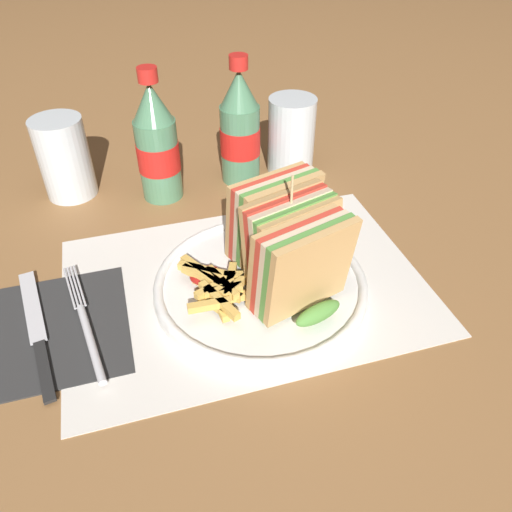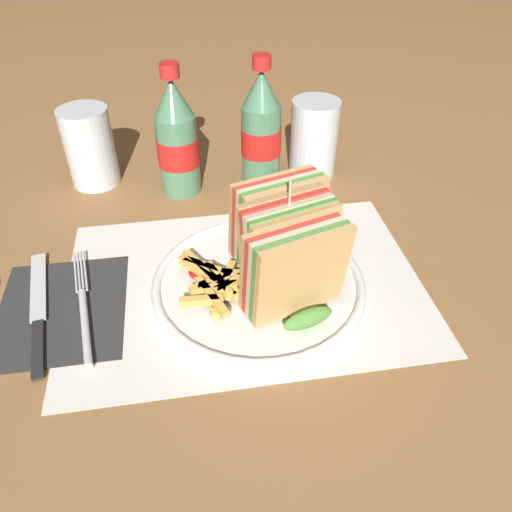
{
  "view_description": "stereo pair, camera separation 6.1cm",
  "coord_description": "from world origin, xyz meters",
  "px_view_note": "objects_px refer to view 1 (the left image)",
  "views": [
    {
      "loc": [
        -0.1,
        -0.42,
        0.42
      ],
      "look_at": [
        0.03,
        0.03,
        0.04
      ],
      "focal_mm": 35.0,
      "sensor_mm": 36.0,
      "label": 1
    },
    {
      "loc": [
        -0.05,
        -0.43,
        0.42
      ],
      "look_at": [
        0.03,
        0.03,
        0.04
      ],
      "focal_mm": 35.0,
      "sensor_mm": 36.0,
      "label": 2
    }
  ],
  "objects_px": {
    "club_sandwich": "(289,243)",
    "coke_bottle_near": "(157,145)",
    "plate_main": "(261,285)",
    "coke_bottle_far": "(240,130)",
    "glass_near": "(291,135)",
    "knife": "(37,331)",
    "glass_far": "(66,163)",
    "fork": "(87,330)"
  },
  "relations": [
    {
      "from": "club_sandwich",
      "to": "coke_bottle_near",
      "type": "distance_m",
      "value": 0.29
    },
    {
      "from": "plate_main",
      "to": "coke_bottle_far",
      "type": "relative_size",
      "value": 1.31
    },
    {
      "from": "coke_bottle_far",
      "to": "glass_near",
      "type": "distance_m",
      "value": 0.09
    },
    {
      "from": "plate_main",
      "to": "glass_near",
      "type": "xyz_separation_m",
      "value": [
        0.14,
        0.28,
        0.05
      ]
    },
    {
      "from": "knife",
      "to": "coke_bottle_near",
      "type": "height_order",
      "value": "coke_bottle_near"
    },
    {
      "from": "knife",
      "to": "coke_bottle_near",
      "type": "distance_m",
      "value": 0.32
    },
    {
      "from": "glass_near",
      "to": "glass_far",
      "type": "xyz_separation_m",
      "value": [
        -0.36,
        0.03,
        -0.01
      ]
    },
    {
      "from": "club_sandwich",
      "to": "glass_far",
      "type": "xyz_separation_m",
      "value": [
        -0.25,
        0.31,
        -0.02
      ]
    },
    {
      "from": "plate_main",
      "to": "fork",
      "type": "height_order",
      "value": "plate_main"
    },
    {
      "from": "coke_bottle_near",
      "to": "coke_bottle_far",
      "type": "bearing_deg",
      "value": 6.37
    },
    {
      "from": "plate_main",
      "to": "coke_bottle_far",
      "type": "xyz_separation_m",
      "value": [
        0.05,
        0.27,
        0.08
      ]
    },
    {
      "from": "fork",
      "to": "knife",
      "type": "xyz_separation_m",
      "value": [
        -0.05,
        0.02,
        -0.0
      ]
    },
    {
      "from": "plate_main",
      "to": "coke_bottle_far",
      "type": "height_order",
      "value": "coke_bottle_far"
    },
    {
      "from": "coke_bottle_far",
      "to": "coke_bottle_near",
      "type": "bearing_deg",
      "value": -173.63
    },
    {
      "from": "knife",
      "to": "club_sandwich",
      "type": "bearing_deg",
      "value": -10.7
    },
    {
      "from": "coke_bottle_near",
      "to": "coke_bottle_far",
      "type": "xyz_separation_m",
      "value": [
        0.13,
        0.01,
        0.0
      ]
    },
    {
      "from": "plate_main",
      "to": "coke_bottle_far",
      "type": "distance_m",
      "value": 0.29
    },
    {
      "from": "fork",
      "to": "glass_near",
      "type": "height_order",
      "value": "glass_near"
    },
    {
      "from": "plate_main",
      "to": "knife",
      "type": "bearing_deg",
      "value": 179.54
    },
    {
      "from": "plate_main",
      "to": "fork",
      "type": "bearing_deg",
      "value": -176.03
    },
    {
      "from": "fork",
      "to": "glass_far",
      "type": "xyz_separation_m",
      "value": [
        -0.01,
        0.32,
        0.05
      ]
    },
    {
      "from": "knife",
      "to": "coke_bottle_far",
      "type": "bearing_deg",
      "value": 31.67
    },
    {
      "from": "knife",
      "to": "glass_far",
      "type": "height_order",
      "value": "glass_far"
    },
    {
      "from": "fork",
      "to": "glass_far",
      "type": "height_order",
      "value": "glass_far"
    },
    {
      "from": "club_sandwich",
      "to": "glass_far",
      "type": "bearing_deg",
      "value": 129.24
    },
    {
      "from": "plate_main",
      "to": "glass_near",
      "type": "height_order",
      "value": "glass_near"
    },
    {
      "from": "fork",
      "to": "coke_bottle_near",
      "type": "xyz_separation_m",
      "value": [
        0.12,
        0.27,
        0.08
      ]
    },
    {
      "from": "glass_far",
      "to": "coke_bottle_far",
      "type": "bearing_deg",
      "value": -6.77
    },
    {
      "from": "coke_bottle_far",
      "to": "glass_far",
      "type": "bearing_deg",
      "value": 173.23
    },
    {
      "from": "coke_bottle_near",
      "to": "glass_far",
      "type": "xyz_separation_m",
      "value": [
        -0.14,
        0.05,
        -0.03
      ]
    },
    {
      "from": "fork",
      "to": "coke_bottle_far",
      "type": "relative_size",
      "value": 0.99
    },
    {
      "from": "coke_bottle_near",
      "to": "glass_near",
      "type": "distance_m",
      "value": 0.22
    },
    {
      "from": "coke_bottle_near",
      "to": "glass_near",
      "type": "xyz_separation_m",
      "value": [
        0.22,
        0.02,
        -0.02
      ]
    },
    {
      "from": "coke_bottle_far",
      "to": "fork",
      "type": "bearing_deg",
      "value": -131.87
    },
    {
      "from": "fork",
      "to": "coke_bottle_near",
      "type": "relative_size",
      "value": 0.99
    },
    {
      "from": "club_sandwich",
      "to": "coke_bottle_far",
      "type": "distance_m",
      "value": 0.28
    },
    {
      "from": "club_sandwich",
      "to": "coke_bottle_far",
      "type": "bearing_deg",
      "value": 86.58
    },
    {
      "from": "club_sandwich",
      "to": "coke_bottle_near",
      "type": "relative_size",
      "value": 0.97
    },
    {
      "from": "plate_main",
      "to": "club_sandwich",
      "type": "distance_m",
      "value": 0.07
    },
    {
      "from": "coke_bottle_near",
      "to": "glass_far",
      "type": "relative_size",
      "value": 1.61
    },
    {
      "from": "glass_near",
      "to": "glass_far",
      "type": "bearing_deg",
      "value": 175.87
    },
    {
      "from": "club_sandwich",
      "to": "coke_bottle_near",
      "type": "height_order",
      "value": "coke_bottle_near"
    }
  ]
}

